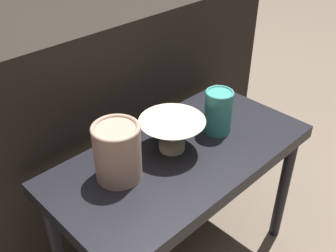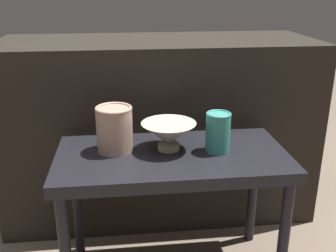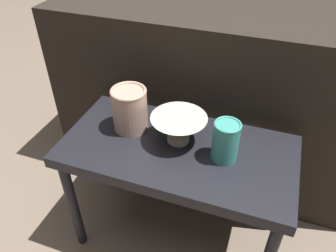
# 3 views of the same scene
# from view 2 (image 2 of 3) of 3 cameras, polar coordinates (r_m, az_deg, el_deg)

# --- Properties ---
(table) EXTENTS (0.76, 0.38, 0.48)m
(table) POSITION_cam_2_polar(r_m,az_deg,el_deg) (1.32, 0.58, -6.28)
(table) COLOR black
(table) RESTS_ON ground_plane
(couch_backdrop) EXTENTS (1.33, 0.50, 0.78)m
(couch_backdrop) POSITION_cam_2_polar(r_m,az_deg,el_deg) (1.78, -1.41, -0.11)
(couch_backdrop) COLOR black
(couch_backdrop) RESTS_ON ground_plane
(bowl) EXTENTS (0.18, 0.18, 0.09)m
(bowl) POSITION_cam_2_polar(r_m,az_deg,el_deg) (1.30, 0.10, -1.15)
(bowl) COLOR #B2A88E
(bowl) RESTS_ON table
(vase_textured_left) EXTENTS (0.12, 0.12, 0.15)m
(vase_textured_left) POSITION_cam_2_polar(r_m,az_deg,el_deg) (1.30, -7.78, -0.31)
(vase_textured_left) COLOR tan
(vase_textured_left) RESTS_ON table
(vase_colorful_right) EXTENTS (0.08, 0.08, 0.13)m
(vase_colorful_right) POSITION_cam_2_polar(r_m,az_deg,el_deg) (1.30, 7.23, -0.76)
(vase_colorful_right) COLOR teal
(vase_colorful_right) RESTS_ON table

